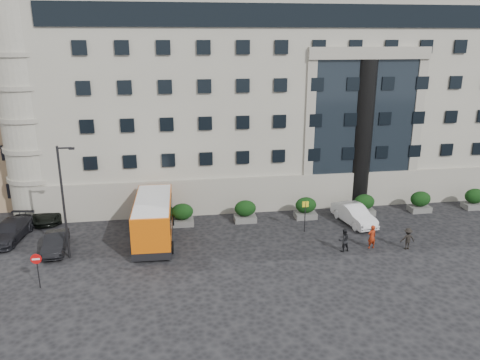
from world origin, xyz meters
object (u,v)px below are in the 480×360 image
Objects in this scene: pedestrian_a at (372,237)px; parked_car_b at (55,243)px; hedge_f at (474,199)px; pedestrian_c at (408,239)px; hedge_b at (245,211)px; hedge_a at (182,214)px; parked_car_c at (10,231)px; street_lamp at (64,199)px; hedge_d at (364,205)px; bus_stop_sign at (305,211)px; red_truck at (97,175)px; parked_car_d at (47,212)px; hedge_c at (306,208)px; minibus at (154,218)px; no_entry_sign at (37,264)px; pedestrian_b at (344,240)px; hedge_e at (420,201)px.

parked_car_b is at bearing -18.02° from pedestrian_a.
pedestrian_c is (-10.02, -6.99, -0.12)m from hedge_f.
hedge_b is at bearing -29.32° from pedestrian_c.
hedge_a is 13.04m from parked_car_c.
hedge_d is at bearing 11.53° from street_lamp.
hedge_f is at bearing 9.63° from bus_stop_sign.
hedge_b is at bearing -51.59° from red_truck.
pedestrian_a reaches higher than parked_car_d.
parked_car_c is 3.18× the size of pedestrian_c.
minibus reaches higher than hedge_c.
bus_stop_sign is at bearing -170.37° from hedge_f.
minibus is at bearing -41.54° from parked_car_d.
hedge_c is (5.20, 0.00, 0.00)m from hedge_b.
hedge_a is at bearing 163.58° from bus_stop_sign.
minibus is (6.80, 6.21, 0.13)m from no_entry_sign.
no_entry_sign is 20.40m from pedestrian_b.
hedge_d reaches higher than parked_car_d.
hedge_e is 33.81m from parked_car_c.
hedge_c is 1.00× the size of hedge_e.
hedge_c is 3.05m from bus_stop_sign.
parked_car_d is at bearing 164.40° from bus_stop_sign.
hedge_b is 0.37× the size of parked_car_d.
hedge_f is at bearing 0.00° from hedge_e.
pedestrian_a is (3.95, -3.68, -0.83)m from bus_stop_sign.
bus_stop_sign reaches higher than hedge_f.
hedge_b is 8.99m from pedestrian_b.
red_truck is (-28.90, 10.63, 0.66)m from hedge_e.
parked_car_c is 3.02× the size of pedestrian_b.
parked_car_b is (-0.16, 5.27, -0.98)m from no_entry_sign.
minibus reaches higher than parked_car_d.
bus_stop_sign is 7.77m from pedestrian_c.
pedestrian_a is at bearing -30.61° from parked_car_d.
hedge_a is at bearing -36.40° from pedestrian_a.
red_truck is 12.59m from parked_car_c.
parked_car_c is (-39.00, -0.94, -0.19)m from hedge_f.
pedestrian_c is at bearing -86.92° from hedge_d.
hedge_a is at bearing 44.48° from no_entry_sign.
hedge_e is 31.09m from no_entry_sign.
no_entry_sign is 8.90m from parked_car_c.
pedestrian_c is at bearing -124.62° from hedge_e.
red_truck is at bearing -49.12° from pedestrian_a.
parked_car_d reaches higher than parked_car_b.
minibus reaches higher than parked_car_b.
red_truck reaches higher than hedge_b.
no_entry_sign is at bearing -105.61° from red_truck.
minibus reaches higher than hedge_a.
hedge_f is 0.79× the size of no_entry_sign.
hedge_c is 6.69m from pedestrian_b.
hedge_c is at bearing 0.00° from hedge_b.
street_lamp is (-23.54, -4.80, 3.44)m from hedge_d.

